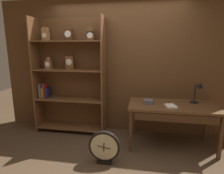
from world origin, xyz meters
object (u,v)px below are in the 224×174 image
(open_repair_manual, at_px, (171,106))
(desk_lamp, at_px, (198,91))
(workbench, at_px, (173,109))
(toolbox_small, at_px, (148,102))
(round_clock_large, at_px, (104,147))
(bookshelf, at_px, (69,76))

(open_repair_manual, bearing_deg, desk_lamp, 19.22)
(workbench, bearing_deg, open_repair_manual, -114.49)
(workbench, xyz_separation_m, toolbox_small, (-0.41, 0.00, 0.11))
(desk_lamp, bearing_deg, workbench, -158.06)
(toolbox_small, xyz_separation_m, round_clock_large, (-0.62, -0.69, -0.52))
(bookshelf, bearing_deg, round_clock_large, -47.84)
(toolbox_small, bearing_deg, workbench, -0.52)
(bookshelf, relative_size, toolbox_small, 14.40)
(bookshelf, height_order, workbench, bookshelf)
(round_clock_large, bearing_deg, workbench, 33.57)
(desk_lamp, distance_m, round_clock_large, 1.82)
(bookshelf, bearing_deg, open_repair_manual, -12.96)
(toolbox_small, bearing_deg, bookshelf, 168.01)
(desk_lamp, distance_m, open_repair_manual, 0.58)
(desk_lamp, bearing_deg, bookshelf, 176.05)
(bookshelf, xyz_separation_m, round_clock_large, (0.92, -1.01, -0.87))
(open_repair_manual, height_order, round_clock_large, open_repair_manual)
(workbench, relative_size, open_repair_manual, 6.62)
(desk_lamp, bearing_deg, open_repair_manual, -149.52)
(workbench, bearing_deg, toolbox_small, 179.48)
(desk_lamp, relative_size, open_repair_manual, 1.76)
(bookshelf, height_order, toolbox_small, bookshelf)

